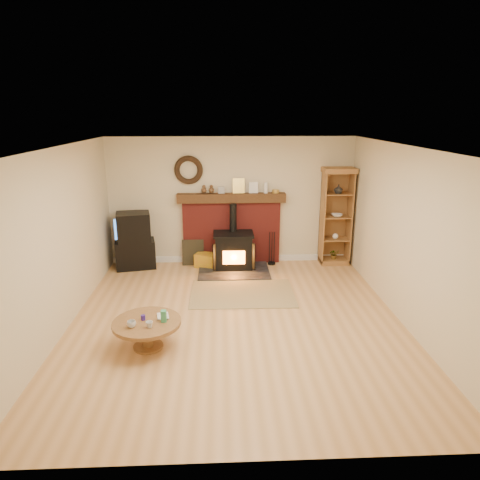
{
  "coord_description": "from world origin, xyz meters",
  "views": [
    {
      "loc": [
        -0.21,
        -5.89,
        3.06
      ],
      "look_at": [
        0.1,
        1.0,
        0.99
      ],
      "focal_mm": 32.0,
      "sensor_mm": 36.0,
      "label": 1
    }
  ],
  "objects_px": {
    "wood_stove": "(234,252)",
    "curio_cabinet": "(336,216)",
    "coffee_table": "(147,326)",
    "tv_unit": "(135,241)"
  },
  "relations": [
    {
      "from": "tv_unit",
      "to": "curio_cabinet",
      "type": "bearing_deg",
      "value": 1.21
    },
    {
      "from": "curio_cabinet",
      "to": "coffee_table",
      "type": "distance_m",
      "value": 4.74
    },
    {
      "from": "wood_stove",
      "to": "tv_unit",
      "type": "xyz_separation_m",
      "value": [
        -2.0,
        0.19,
        0.18
      ]
    },
    {
      "from": "wood_stove",
      "to": "curio_cabinet",
      "type": "xyz_separation_m",
      "value": [
        2.11,
        0.28,
        0.64
      ]
    },
    {
      "from": "wood_stove",
      "to": "curio_cabinet",
      "type": "distance_m",
      "value": 2.23
    },
    {
      "from": "curio_cabinet",
      "to": "coffee_table",
      "type": "bearing_deg",
      "value": -135.77
    },
    {
      "from": "wood_stove",
      "to": "tv_unit",
      "type": "bearing_deg",
      "value": 174.46
    },
    {
      "from": "curio_cabinet",
      "to": "coffee_table",
      "type": "xyz_separation_m",
      "value": [
        -3.36,
        -3.27,
        -0.68
      ]
    },
    {
      "from": "wood_stove",
      "to": "coffee_table",
      "type": "relative_size",
      "value": 1.53
    },
    {
      "from": "coffee_table",
      "to": "curio_cabinet",
      "type": "bearing_deg",
      "value": 44.23
    }
  ]
}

